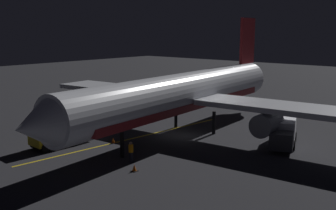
% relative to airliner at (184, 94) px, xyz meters
% --- Properties ---
extents(ground_plane, '(180.00, 180.00, 0.20)m').
position_rel_airliner_xyz_m(ground_plane, '(-0.05, 0.62, -4.34)').
color(ground_plane, '#2A2A2E').
extents(apron_guide_stripe, '(2.40, 25.00, 0.01)m').
position_rel_airliner_xyz_m(apron_guide_stripe, '(2.89, 4.62, -4.24)').
color(apron_guide_stripe, gold).
rests_on(apron_guide_stripe, ground_plane).
extents(airliner, '(35.86, 39.85, 12.25)m').
position_rel_airliner_xyz_m(airliner, '(0.00, 0.00, 0.00)').
color(airliner, silver).
rests_on(airliner, ground_plane).
extents(baggage_truck, '(2.49, 6.07, 2.40)m').
position_rel_airliner_xyz_m(baggage_truck, '(6.19, 10.98, -3.00)').
color(baggage_truck, gold).
rests_on(baggage_truck, ground_plane).
extents(catering_truck, '(4.29, 6.74, 2.55)m').
position_rel_airliner_xyz_m(catering_truck, '(-9.76, -2.69, -2.93)').
color(catering_truck, silver).
rests_on(catering_truck, ground_plane).
extents(ground_crew_worker, '(0.40, 0.40, 1.74)m').
position_rel_airliner_xyz_m(ground_crew_worker, '(-2.34, 9.97, -3.36)').
color(ground_crew_worker, black).
rests_on(ground_crew_worker, ground_plane).
extents(traffic_cone_near_left, '(0.50, 0.50, 0.55)m').
position_rel_airliner_xyz_m(traffic_cone_near_left, '(-4.14, 11.38, -3.99)').
color(traffic_cone_near_left, '#EA590F').
rests_on(traffic_cone_near_left, ground_plane).
extents(traffic_cone_near_right, '(0.50, 0.50, 0.55)m').
position_rel_airliner_xyz_m(traffic_cone_near_right, '(3.08, 7.10, -3.99)').
color(traffic_cone_near_right, '#EA590F').
rests_on(traffic_cone_near_right, ground_plane).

